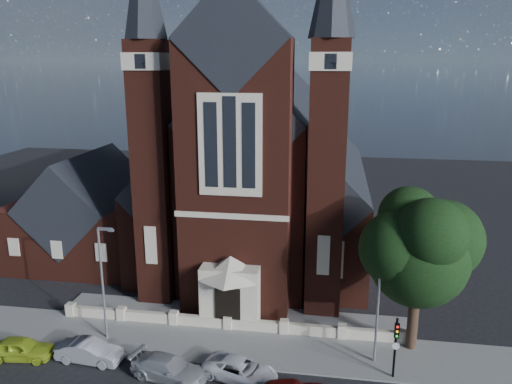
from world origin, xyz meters
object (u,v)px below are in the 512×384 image
at_px(car_lime_van, 21,348).
at_px(car_white_suv, 240,370).
at_px(street_tree, 421,252).
at_px(car_silver_a, 90,352).
at_px(church, 262,169).
at_px(street_lamp_left, 103,277).
at_px(parish_hall, 90,217).
at_px(car_silver_b, 168,368).
at_px(street_lamp_right, 380,296).
at_px(traffic_signal, 396,341).

xyz_separation_m(car_lime_van, car_white_suv, (14.33, 0.04, -0.07)).
height_order(street_tree, car_silver_a, street_tree).
relative_size(church, street_lamp_left, 4.31).
distance_m(parish_hall, car_silver_b, 22.55).
distance_m(street_lamp_right, car_silver_b, 13.53).
height_order(church, street_lamp_left, church).
distance_m(street_lamp_right, car_lime_van, 23.02).
relative_size(church, street_tree, 3.26).
height_order(street_tree, car_white_suv, street_tree).
bearing_deg(church, street_lamp_left, -112.66).
distance_m(street_lamp_left, car_silver_a, 4.75).
relative_size(parish_hall, traffic_signal, 3.05).
bearing_deg(car_lime_van, street_lamp_left, -61.53).
bearing_deg(traffic_signal, church, 118.20).
bearing_deg(street_lamp_left, car_silver_b, -33.17).
xyz_separation_m(traffic_signal, car_silver_a, (-18.86, -1.13, -1.89)).
bearing_deg(street_lamp_right, church, 118.04).
relative_size(parish_hall, street_lamp_left, 1.51).
distance_m(car_lime_van, car_white_suv, 14.33).
distance_m(parish_hall, traffic_signal, 31.20).
bearing_deg(traffic_signal, street_lamp_right, 120.01).
distance_m(car_lime_van, car_silver_a, 4.54).
height_order(street_lamp_right, car_silver_b, street_lamp_right).
height_order(car_lime_van, car_silver_b, car_lime_van).
bearing_deg(street_lamp_left, traffic_signal, -4.76).
bearing_deg(traffic_signal, car_silver_b, -171.21).
xyz_separation_m(car_lime_van, car_silver_a, (4.53, 0.38, -0.01)).
bearing_deg(traffic_signal, car_white_suv, -170.81).
bearing_deg(street_lamp_right, car_lime_van, -172.19).
bearing_deg(car_lime_van, car_silver_b, -99.22).
xyz_separation_m(street_lamp_right, traffic_signal, (0.91, -1.57, -2.02)).
relative_size(street_lamp_left, traffic_signal, 2.02).
xyz_separation_m(church, car_white_suv, (1.94, -21.98, -7.55)).
relative_size(car_lime_van, car_silver_b, 0.87).
relative_size(church, car_silver_b, 7.32).
distance_m(church, traffic_signal, 23.94).
xyz_separation_m(parish_hall, street_tree, (28.60, -12.29, 2.95)).
relative_size(traffic_signal, car_silver_b, 0.84).
distance_m(parish_hall, car_silver_a, 18.88).
distance_m(street_lamp_right, car_white_suv, 9.56).
bearing_deg(church, car_lime_van, -119.36).
bearing_deg(parish_hall, car_silver_b, -52.25).
distance_m(street_lamp_left, car_white_suv, 11.04).
height_order(car_silver_a, car_silver_b, car_silver_a).
height_order(street_lamp_right, traffic_signal, street_lamp_right).
height_order(street_lamp_left, car_silver_b, street_lamp_left).
height_order(street_lamp_left, car_lime_van, street_lamp_left).
height_order(street_tree, car_silver_b, street_tree).
bearing_deg(car_white_suv, traffic_signal, -62.43).
bearing_deg(car_lime_van, street_lamp_right, -88.26).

